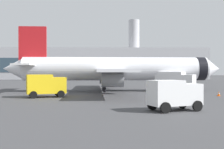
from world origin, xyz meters
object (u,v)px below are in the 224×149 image
Objects in this scene: service_truck at (46,85)px; cargo_van at (174,94)px; fuel_truck at (175,81)px; safety_cone_mid at (219,94)px; airplane_at_gate at (115,69)px; safety_cone_near at (181,98)px.

service_truck is 18.21m from cargo_van.
fuel_truck is 10.09× the size of safety_cone_mid.
cargo_van is at bearing -78.67° from airplane_at_gate.
airplane_at_gate is at bearing 48.34° from service_truck.
safety_cone_near is at bearing 70.57° from cargo_van.
service_truck reaches higher than safety_cone_near.
airplane_at_gate is 56.60× the size of safety_cone_mid.
fuel_truck is 9.05× the size of safety_cone_near.
safety_cone_near is 9.50m from safety_cone_mid.
airplane_at_gate reaches higher than service_truck.
airplane_at_gate is 13.79m from service_truck.
airplane_at_gate is 7.42× the size of cargo_van.
service_truck is (-9.07, -10.19, -2.05)m from airplane_at_gate.
safety_cone_mid is (13.68, -8.84, -3.35)m from airplane_at_gate.
safety_cone_mid is (6.78, 6.66, -0.04)m from safety_cone_near.
service_truck reaches higher than safety_cone_mid.
safety_cone_mid is at bearing -59.70° from fuel_truck.
safety_cone_near is at bearing -135.51° from safety_cone_mid.
fuel_truck is at bearing 120.30° from safety_cone_mid.
airplane_at_gate reaches higher than safety_cone_mid.
safety_cone_mid is (4.20, -7.18, -1.46)m from fuel_truck.
cargo_van is at bearing -41.93° from service_truck.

